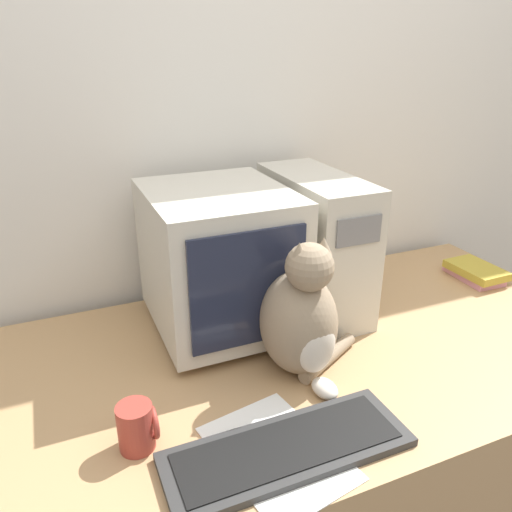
{
  "coord_description": "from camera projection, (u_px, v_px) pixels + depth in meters",
  "views": [
    {
      "loc": [
        -0.61,
        -0.53,
        1.51
      ],
      "look_at": [
        -0.16,
        0.52,
        1.02
      ],
      "focal_mm": 35.0,
      "sensor_mm": 36.0,
      "label": 1
    }
  ],
  "objects": [
    {
      "name": "cat",
      "position": [
        302.0,
        319.0,
        1.18
      ],
      "size": [
        0.29,
        0.27,
        0.35
      ],
      "rotation": [
        0.0,
        0.0,
        0.1
      ],
      "color": "gray",
      "rests_on": "desk"
    },
    {
      "name": "desk",
      "position": [
        316.0,
        454.0,
        1.49
      ],
      "size": [
        1.69,
        0.89,
        0.76
      ],
      "color": "tan",
      "rests_on": "ground_plane"
    },
    {
      "name": "computer_tower",
      "position": [
        314.0,
        243.0,
        1.47
      ],
      "size": [
        0.18,
        0.44,
        0.41
      ],
      "color": "beige",
      "rests_on": "desk"
    },
    {
      "name": "crt_monitor",
      "position": [
        219.0,
        259.0,
        1.35
      ],
      "size": [
        0.36,
        0.43,
        0.4
      ],
      "color": "beige",
      "rests_on": "desk"
    },
    {
      "name": "pen",
      "position": [
        235.0,
        440.0,
        1.01
      ],
      "size": [
        0.13,
        0.06,
        0.01
      ],
      "color": "maroon",
      "rests_on": "desk"
    },
    {
      "name": "book_stack",
      "position": [
        475.0,
        272.0,
        1.71
      ],
      "size": [
        0.13,
        0.2,
        0.05
      ],
      "color": "pink",
      "rests_on": "desk"
    },
    {
      "name": "paper_sheet",
      "position": [
        277.0,
        453.0,
        0.98
      ],
      "size": [
        0.26,
        0.33,
        0.0
      ],
      "color": "white",
      "rests_on": "desk"
    },
    {
      "name": "keyboard",
      "position": [
        288.0,
        449.0,
        0.98
      ],
      "size": [
        0.5,
        0.17,
        0.02
      ],
      "color": "#2D2D2D",
      "rests_on": "desk"
    },
    {
      "name": "mug",
      "position": [
        138.0,
        427.0,
        0.98
      ],
      "size": [
        0.08,
        0.07,
        0.1
      ],
      "color": "#9E382D",
      "rests_on": "desk"
    },
    {
      "name": "wall_back",
      "position": [
        250.0,
        133.0,
        1.58
      ],
      "size": [
        7.0,
        0.05,
        2.5
      ],
      "color": "silver",
      "rests_on": "ground_plane"
    }
  ]
}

